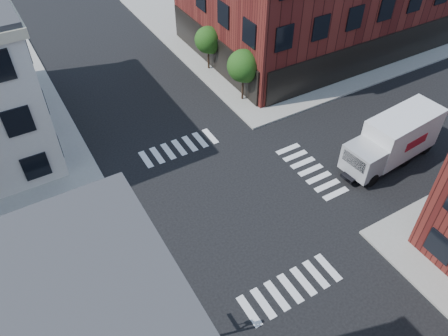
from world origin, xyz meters
TOP-DOWN VIEW (x-y plane):
  - ground at (0.00, 0.00)m, footprint 120.00×120.00m
  - sidewalk_ne at (21.00, 21.00)m, footprint 30.00×30.00m
  - tree_near at (7.56, 9.98)m, footprint 2.69×2.69m
  - tree_far at (7.56, 15.98)m, footprint 2.43×2.43m
  - signal_pole at (-6.72, -6.68)m, footprint 1.29×1.24m
  - box_truck at (12.61, -1.91)m, footprint 8.24×3.11m
  - traffic_cone at (-5.70, -3.64)m, footprint 0.53×0.53m

SIDE VIEW (x-z plane):
  - ground at x=0.00m, z-range 0.00..0.00m
  - sidewalk_ne at x=21.00m, z-range 0.00..0.15m
  - traffic_cone at x=-5.70m, z-range -0.01..0.75m
  - box_truck at x=12.61m, z-range 0.07..3.73m
  - signal_pole at x=-6.72m, z-range 0.56..5.16m
  - tree_far at x=7.56m, z-range 0.84..4.91m
  - tree_near at x=7.56m, z-range 0.91..5.41m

